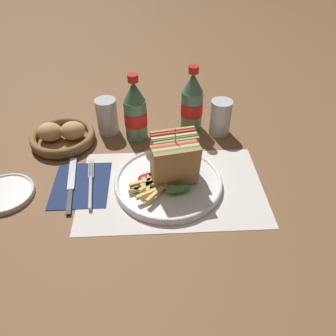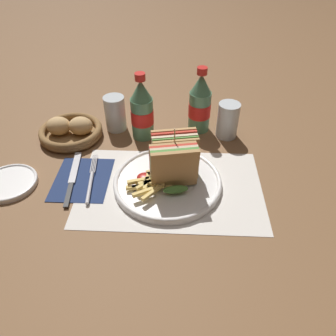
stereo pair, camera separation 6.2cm
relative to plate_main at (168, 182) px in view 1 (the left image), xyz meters
name	(u,v)px [view 1 (the left image)]	position (x,y,z in m)	size (l,w,h in m)	color
ground_plane	(179,178)	(0.03, 0.03, -0.01)	(4.00, 4.00, 0.00)	brown
placemat	(172,187)	(0.01, -0.01, -0.01)	(0.47, 0.30, 0.00)	silver
plate_main	(168,182)	(0.00, 0.00, 0.00)	(0.28, 0.28, 0.02)	white
club_sandwich	(175,160)	(0.02, 0.01, 0.06)	(0.13, 0.13, 0.15)	tan
fries_pile	(151,185)	(-0.05, -0.03, 0.02)	(0.12, 0.12, 0.02)	#E5C166
ketchup_blob	(146,179)	(-0.06, 0.00, 0.02)	(0.04, 0.04, 0.01)	maroon
napkin	(81,184)	(-0.23, 0.01, -0.01)	(0.14, 0.18, 0.00)	navy
fork	(90,187)	(-0.20, -0.01, 0.00)	(0.03, 0.19, 0.01)	silver
knife	(71,184)	(-0.25, 0.01, 0.00)	(0.04, 0.22, 0.00)	black
coke_bottle_near	(135,112)	(-0.09, 0.22, 0.08)	(0.07, 0.07, 0.21)	#4C7F5B
coke_bottle_far	(192,103)	(0.09, 0.27, 0.08)	(0.07, 0.07, 0.21)	#4C7F5B
glass_near	(220,120)	(0.17, 0.24, 0.04)	(0.07, 0.07, 0.11)	silver
glass_far	(107,118)	(-0.18, 0.26, 0.04)	(0.07, 0.07, 0.11)	silver
bread_basket	(63,136)	(-0.31, 0.21, 0.01)	(0.19, 0.19, 0.07)	olive
side_saucer	(5,193)	(-0.41, -0.02, 0.00)	(0.14, 0.14, 0.01)	white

